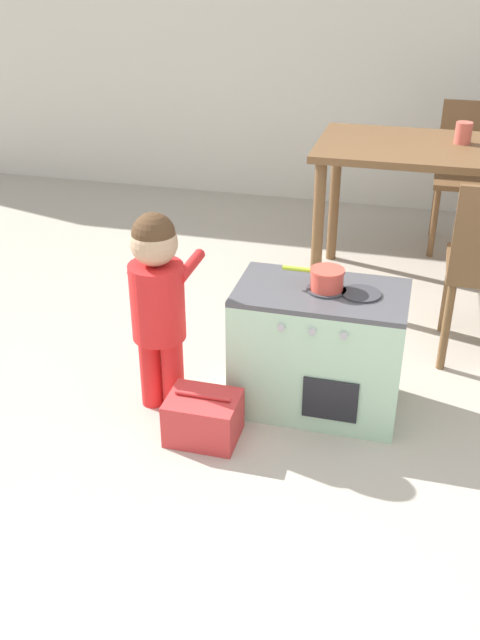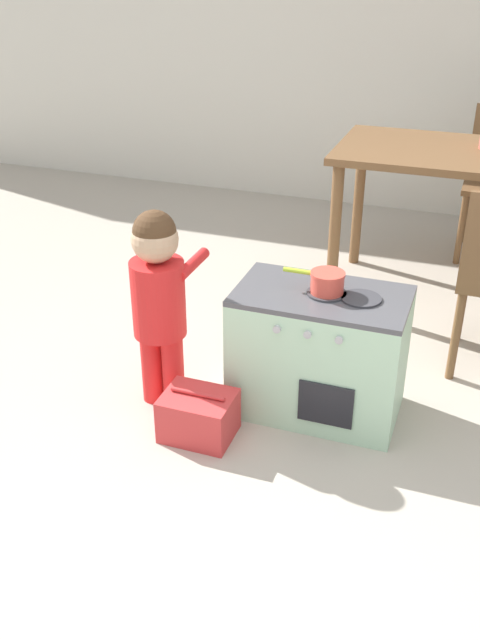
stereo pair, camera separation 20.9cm
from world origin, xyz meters
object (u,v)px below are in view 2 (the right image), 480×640
toy_pot (327,281)px  dining_table (462,174)px  play_kitchen (319,353)px  child_figure (158,289)px  toy_basket (198,416)px

toy_pot → dining_table: size_ratio=0.19×
play_kitchen → child_figure: 0.66m
play_kitchen → toy_pot: 0.31m
dining_table → toy_pot: bearing=-107.1°
toy_pot → child_figure: (-0.60, -0.16, -0.06)m
play_kitchen → child_figure: child_figure is taller
play_kitchen → toy_basket: play_kitchen is taller
child_figure → toy_basket: size_ratio=3.09×
play_kitchen → child_figure: (-0.59, -0.16, 0.25)m
dining_table → toy_basket: bearing=-116.3°
toy_basket → play_kitchen: bearing=41.2°
toy_pot → child_figure: 0.63m
child_figure → toy_basket: child_figure is taller
child_figure → dining_table: size_ratio=0.68×
child_figure → toy_basket: bearing=-36.7°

